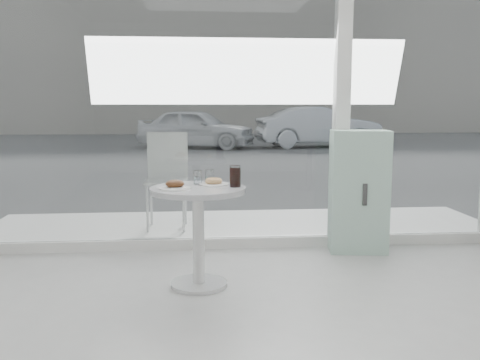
{
  "coord_description": "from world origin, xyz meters",
  "views": [
    {
      "loc": [
        -0.54,
        -2.08,
        1.38
      ],
      "look_at": [
        -0.2,
        1.7,
        0.85
      ],
      "focal_mm": 40.0,
      "sensor_mm": 36.0,
      "label": 1
    }
  ],
  "objects": [
    {
      "name": "main_table",
      "position": [
        -0.5,
        1.9,
        0.55
      ],
      "size": [
        0.72,
        0.72,
        0.77
      ],
      "color": "silver",
      "rests_on": "ground"
    },
    {
      "name": "patio_deck",
      "position": [
        0.0,
        3.8,
        0.03
      ],
      "size": [
        5.6,
        1.6,
        0.05
      ],
      "primitive_type": "cube",
      "color": "beige",
      "rests_on": "ground"
    },
    {
      "name": "cola_glass",
      "position": [
        -0.22,
        1.9,
        0.85
      ],
      "size": [
        0.09,
        0.09,
        0.16
      ],
      "color": "white",
      "rests_on": "main_table"
    },
    {
      "name": "plate_fritter",
      "position": [
        -0.67,
        1.83,
        0.8
      ],
      "size": [
        0.23,
        0.23,
        0.07
      ],
      "color": "white",
      "rests_on": "main_table"
    },
    {
      "name": "patio_chair",
      "position": [
        -0.82,
        3.77,
        0.64
      ],
      "size": [
        0.46,
        0.46,
        1.04
      ],
      "rotation": [
        0.0,
        0.0,
        -0.03
      ],
      "color": "silver",
      "rests_on": "patio_deck"
    },
    {
      "name": "water_tumbler_a",
      "position": [
        -0.5,
        2.07,
        0.82
      ],
      "size": [
        0.07,
        0.07,
        0.11
      ],
      "color": "white",
      "rests_on": "main_table"
    },
    {
      "name": "mint_cabinet",
      "position": [
        1.02,
        2.78,
        0.58
      ],
      "size": [
        0.58,
        0.43,
        1.15
      ],
      "rotation": [
        0.0,
        0.0,
        -0.14
      ],
      "color": "#88AD9D",
      "rests_on": "ground"
    },
    {
      "name": "water_tumbler_b",
      "position": [
        -0.41,
        2.1,
        0.82
      ],
      "size": [
        0.07,
        0.07,
        0.11
      ],
      "color": "white",
      "rests_on": "main_table"
    },
    {
      "name": "far_building",
      "position": [
        0.0,
        25.0,
        4.0
      ],
      "size": [
        40.0,
        2.0,
        8.0
      ],
      "primitive_type": "cube",
      "color": "gray",
      "rests_on": "ground"
    },
    {
      "name": "street",
      "position": [
        0.0,
        16.0,
        -0.0
      ],
      "size": [
        40.0,
        24.0,
        0.0
      ],
      "primitive_type": "cube",
      "color": "#353535",
      "rests_on": "ground"
    },
    {
      "name": "car_white",
      "position": [
        -0.39,
        15.3,
        0.64
      ],
      "size": [
        4.05,
        2.68,
        1.28
      ],
      "primitive_type": "imported",
      "rotation": [
        0.0,
        0.0,
        1.23
      ],
      "color": "silver",
      "rests_on": "street"
    },
    {
      "name": "car_silver",
      "position": [
        3.63,
        15.28,
        0.67
      ],
      "size": [
        4.13,
        1.69,
        1.33
      ],
      "primitive_type": "imported",
      "rotation": [
        0.0,
        0.0,
        1.64
      ],
      "color": "#B4B8BD",
      "rests_on": "street"
    },
    {
      "name": "storefront",
      "position": [
        0.07,
        3.0,
        1.71
      ],
      "size": [
        5.0,
        0.14,
        3.0
      ],
      "color": "white",
      "rests_on": "ground"
    },
    {
      "name": "plate_donut",
      "position": [
        -0.38,
        2.0,
        0.79
      ],
      "size": [
        0.23,
        0.23,
        0.05
      ],
      "color": "white",
      "rests_on": "main_table"
    }
  ]
}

